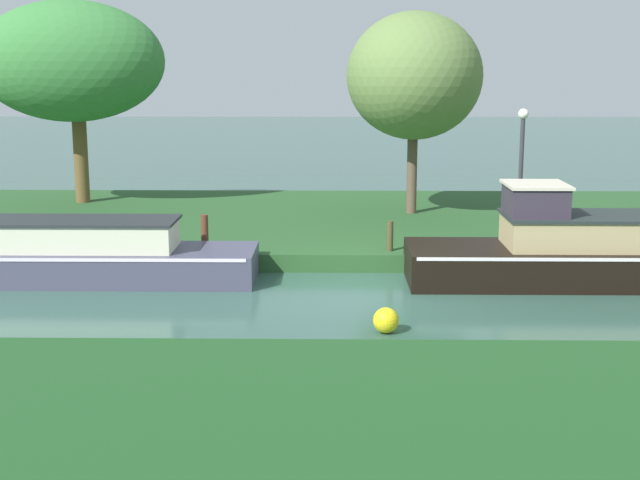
# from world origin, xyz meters

# --- Properties ---
(ground_plane) EXTENTS (120.00, 120.00, 0.00)m
(ground_plane) POSITION_xyz_m (0.00, 0.00, 0.00)
(ground_plane) COLOR #32584A
(riverbank_far) EXTENTS (72.00, 10.00, 0.40)m
(riverbank_far) POSITION_xyz_m (0.00, 7.00, 0.20)
(riverbank_far) COLOR #275127
(riverbank_far) RESTS_ON ground_plane
(black_barge) EXTENTS (9.49, 2.10, 2.11)m
(black_barge) POSITION_xyz_m (5.40, 1.20, 0.66)
(black_barge) COLOR black
(black_barge) RESTS_ON ground_plane
(slate_narrowboat) EXTENTS (10.45, 1.82, 1.33)m
(slate_narrowboat) POSITION_xyz_m (-7.81, 1.20, 0.58)
(slate_narrowboat) COLOR #444359
(slate_narrowboat) RESTS_ON ground_plane
(willow_tree_left) EXTENTS (5.49, 3.40, 5.95)m
(willow_tree_left) POSITION_xyz_m (-8.50, 8.86, 4.58)
(willow_tree_left) COLOR brown
(willow_tree_left) RESTS_ON riverbank_far
(willow_tree_centre) EXTENTS (3.70, 4.41, 5.54)m
(willow_tree_centre) POSITION_xyz_m (1.32, 7.51, 4.20)
(willow_tree_centre) COLOR brown
(willow_tree_centre) RESTS_ON riverbank_far
(lamp_post) EXTENTS (0.24, 0.24, 3.14)m
(lamp_post) POSITION_xyz_m (3.42, 3.21, 2.36)
(lamp_post) COLOR #333338
(lamp_post) RESTS_ON riverbank_far
(mooring_post_near) EXTENTS (0.15, 0.15, 0.68)m
(mooring_post_near) POSITION_xyz_m (0.40, 2.47, 0.74)
(mooring_post_near) COLOR #423F22
(mooring_post_near) RESTS_ON riverbank_far
(mooring_post_far) EXTENTS (0.16, 0.16, 0.81)m
(mooring_post_far) POSITION_xyz_m (-3.77, 2.47, 0.81)
(mooring_post_far) COLOR #553221
(mooring_post_far) RESTS_ON riverbank_far
(channel_buoy) EXTENTS (0.45, 0.45, 0.45)m
(channel_buoy) POSITION_xyz_m (0.04, -2.39, 0.22)
(channel_buoy) COLOR yellow
(channel_buoy) RESTS_ON ground_plane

